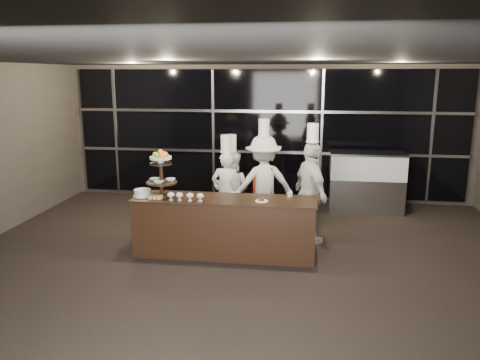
# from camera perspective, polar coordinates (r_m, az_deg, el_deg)

# --- Properties ---
(room) EXTENTS (10.00, 10.00, 10.00)m
(room) POSITION_cam_1_polar(r_m,az_deg,el_deg) (5.60, -1.01, -0.63)
(room) COLOR black
(room) RESTS_ON ground
(window_wall) EXTENTS (8.60, 0.10, 2.80)m
(window_wall) POSITION_cam_1_polar(r_m,az_deg,el_deg) (10.43, 3.26, 5.65)
(window_wall) COLOR black
(window_wall) RESTS_ON ground
(buffet_counter) EXTENTS (2.84, 0.74, 0.92)m
(buffet_counter) POSITION_cam_1_polar(r_m,az_deg,el_deg) (7.37, -1.87, -5.66)
(buffet_counter) COLOR black
(buffet_counter) RESTS_ON ground
(display_stand) EXTENTS (0.48, 0.48, 0.74)m
(display_stand) POSITION_cam_1_polar(r_m,az_deg,el_deg) (7.38, -9.60, 1.21)
(display_stand) COLOR black
(display_stand) RESTS_ON buffet_counter
(compotes) EXTENTS (0.57, 0.11, 0.12)m
(compotes) POSITION_cam_1_polar(r_m,az_deg,el_deg) (7.13, -6.71, -1.89)
(compotes) COLOR silver
(compotes) RESTS_ON buffet_counter
(layer_cake) EXTENTS (0.30, 0.30, 0.11)m
(layer_cake) POSITION_cam_1_polar(r_m,az_deg,el_deg) (7.51, -11.81, -1.54)
(layer_cake) COLOR white
(layer_cake) RESTS_ON buffet_counter
(pastry_squares) EXTENTS (0.20, 0.13, 0.05)m
(pastry_squares) POSITION_cam_1_polar(r_m,az_deg,el_deg) (7.33, -10.25, -2.04)
(pastry_squares) COLOR #F5CC78
(pastry_squares) RESTS_ON buffet_counter
(small_plate) EXTENTS (0.20, 0.20, 0.05)m
(small_plate) POSITION_cam_1_polar(r_m,az_deg,el_deg) (7.07, 2.65, -2.51)
(small_plate) COLOR white
(small_plate) RESTS_ON buffet_counter
(chef_cup) EXTENTS (0.08, 0.08, 0.07)m
(chef_cup) POSITION_cam_1_polar(r_m,az_deg,el_deg) (7.38, 6.11, -1.76)
(chef_cup) COLOR white
(chef_cup) RESTS_ON buffet_counter
(display_case) EXTENTS (1.51, 0.66, 1.24)m
(display_case) POSITION_cam_1_polar(r_m,az_deg,el_deg) (9.99, 15.15, 0.14)
(display_case) COLOR #A5A5AA
(display_case) RESTS_ON ground
(chef_a) EXTENTS (0.54, 0.35, 1.76)m
(chef_a) POSITION_cam_1_polar(r_m,az_deg,el_deg) (8.37, -1.66, -1.24)
(chef_a) COLOR silver
(chef_a) RESTS_ON ground
(chef_b) EXTENTS (0.81, 0.69, 1.75)m
(chef_b) POSITION_cam_1_polar(r_m,az_deg,el_deg) (8.52, -1.08, -1.17)
(chef_b) COLOR white
(chef_b) RESTS_ON ground
(chef_c) EXTENTS (1.28, 0.98, 2.05)m
(chef_c) POSITION_cam_1_polar(r_m,az_deg,el_deg) (8.37, 2.86, -0.45)
(chef_c) COLOR silver
(chef_c) RESTS_ON ground
(chef_d) EXTENTS (0.82, 1.09, 2.02)m
(chef_d) POSITION_cam_1_polar(r_m,az_deg,el_deg) (7.87, 8.62, -1.48)
(chef_d) COLOR silver
(chef_d) RESTS_ON ground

